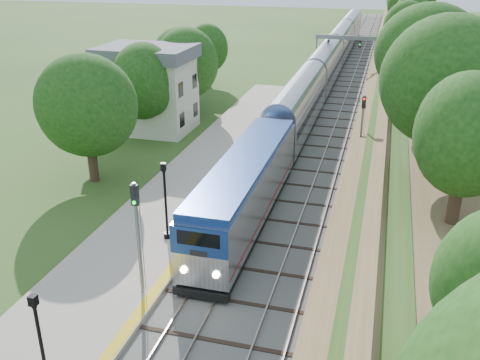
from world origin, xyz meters
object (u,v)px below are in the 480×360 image
(lamppost_far, at_px, (166,205))
(signal_gantry, at_px, (348,47))
(lamppost_mid, at_px, (42,351))
(signal_platform, at_px, (137,227))
(signal_farside, at_px, (362,123))
(station_building, at_px, (148,88))
(train, at_px, (324,70))

(lamppost_far, bearing_deg, signal_gantry, 82.08)
(signal_gantry, xyz_separation_m, lamppost_far, (-6.30, -45.29, -2.33))
(lamppost_mid, distance_m, signal_platform, 7.21)
(lamppost_mid, height_order, lamppost_far, lamppost_far)
(lamppost_mid, xyz_separation_m, signal_farside, (9.75, 28.26, 1.24))
(station_building, xyz_separation_m, lamppost_mid, (10.45, -32.73, -1.75))
(lamppost_mid, bearing_deg, signal_platform, 84.68)
(signal_platform, bearing_deg, train, 86.53)
(signal_gantry, relative_size, lamppost_mid, 1.91)
(signal_platform, bearing_deg, signal_farside, 66.84)
(lamppost_mid, xyz_separation_m, lamppost_far, (-0.28, 12.43, 0.14))
(signal_gantry, distance_m, train, 4.63)
(lamppost_far, distance_m, signal_platform, 5.73)
(lamppost_mid, bearing_deg, train, 86.29)
(train, bearing_deg, signal_platform, -93.47)
(signal_gantry, height_order, signal_platform, signal_platform)
(signal_gantry, xyz_separation_m, lamppost_mid, (-6.02, -57.72, -2.48))
(station_building, distance_m, signal_gantry, 29.94)
(signal_gantry, height_order, lamppost_mid, signal_gantry)
(lamppost_far, xyz_separation_m, signal_platform, (0.93, -5.45, 1.51))
(station_building, bearing_deg, signal_farside, -12.49)
(train, relative_size, lamppost_far, 20.55)
(signal_gantry, bearing_deg, signal_platform, -96.04)
(signal_farside, bearing_deg, lamppost_far, -122.36)
(signal_platform, bearing_deg, lamppost_far, 99.69)
(train, height_order, signal_farside, signal_farside)
(station_building, relative_size, train, 0.09)
(station_building, distance_m, signal_farside, 20.69)
(lamppost_far, bearing_deg, train, 84.84)
(station_building, xyz_separation_m, signal_farside, (20.20, -4.47, -0.50))
(signal_gantry, distance_m, signal_farside, 29.72)
(signal_gantry, bearing_deg, train, -130.28)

